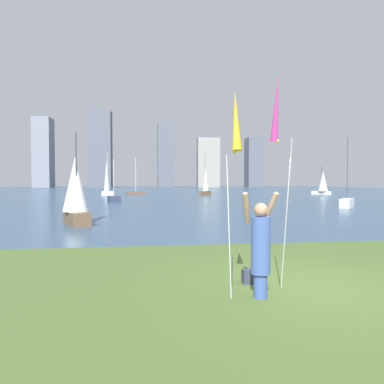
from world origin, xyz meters
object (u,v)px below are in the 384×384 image
at_px(kite_flag_right, 277,114).
at_px(sailboat_0, 347,202).
at_px(sailboat_3, 136,192).
at_px(sailboat_6, 323,182).
at_px(kite_flag_left, 236,127).
at_px(sailboat_2, 114,199).
at_px(sailboat_4, 206,182).
at_px(bag, 248,276).
at_px(sailboat_1, 76,192).
at_px(sailboat_5, 107,180).
at_px(person, 260,246).

height_order(kite_flag_right, sailboat_0, sailboat_0).
bearing_deg(sailboat_3, sailboat_6, -8.46).
bearing_deg(kite_flag_left, sailboat_6, 60.84).
distance_m(sailboat_2, sailboat_4, 18.11).
height_order(bag, sailboat_2, sailboat_2).
relative_size(sailboat_1, sailboat_5, 0.73).
relative_size(kite_flag_left, sailboat_5, 0.60).
xyz_separation_m(kite_flag_right, sailboat_5, (-8.06, 43.99, -1.24)).
distance_m(kite_flag_right, sailboat_2, 29.18).
height_order(kite_flag_right, sailboat_4, sailboat_4).
relative_size(sailboat_0, sailboat_1, 1.24).
bearing_deg(bag, sailboat_5, 99.79).
xyz_separation_m(sailboat_0, sailboat_1, (-18.76, -8.19, 1.14)).
height_order(sailboat_1, sailboat_3, sailboat_3).
relative_size(kite_flag_right, sailboat_6, 0.97).
height_order(sailboat_0, sailboat_4, sailboat_4).
bearing_deg(kite_flag_right, sailboat_0, 55.76).
bearing_deg(sailboat_5, sailboat_6, -1.15).
bearing_deg(sailboat_3, sailboat_4, -27.21).
height_order(sailboat_1, sailboat_6, sailboat_1).
relative_size(person, sailboat_1, 0.43).
xyz_separation_m(kite_flag_left, sailboat_5, (-6.99, 44.98, -0.81)).
xyz_separation_m(kite_flag_right, sailboat_2, (-5.72, 28.45, -3.10)).
bearing_deg(sailboat_5, sailboat_4, -6.52).
bearing_deg(sailboat_1, sailboat_4, 69.93).
height_order(person, kite_flag_left, kite_flag_left).
bearing_deg(sailboat_2, sailboat_4, 50.78).
bearing_deg(person, sailboat_3, 77.84).
distance_m(kite_flag_left, sailboat_3, 48.66).
height_order(sailboat_0, sailboat_2, sailboat_0).
xyz_separation_m(kite_flag_right, sailboat_6, (23.66, 43.36, -1.60)).
height_order(person, sailboat_4, sailboat_4).
distance_m(person, sailboat_2, 29.60).
distance_m(kite_flag_left, sailboat_5, 45.53).
xyz_separation_m(kite_flag_right, sailboat_0, (12.85, 18.88, -3.01)).
relative_size(sailboat_0, sailboat_4, 0.93).
xyz_separation_m(sailboat_2, sailboat_6, (29.38, 14.91, 1.50)).
bearing_deg(person, sailboat_1, 98.76).
bearing_deg(sailboat_5, kite_flag_right, -79.61).
bearing_deg(sailboat_3, sailboat_0, -59.23).
relative_size(sailboat_3, sailboat_4, 0.94).
distance_m(sailboat_3, sailboat_6, 28.19).
relative_size(bag, sailboat_4, 0.05).
xyz_separation_m(bag, sailboat_3, (-3.68, 47.32, 0.17)).
xyz_separation_m(bag, sailboat_2, (-5.22, 28.27, 0.17)).
relative_size(kite_flag_left, sailboat_2, 0.86).
bearing_deg(kite_flag_left, sailboat_2, 98.96).
bearing_deg(sailboat_1, person, -64.75).
height_order(person, kite_flag_right, kite_flag_right).
relative_size(kite_flag_right, sailboat_2, 0.99).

